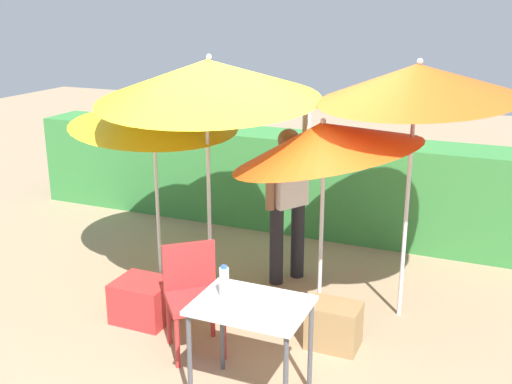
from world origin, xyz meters
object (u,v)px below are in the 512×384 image
at_px(umbrella_yellow, 154,112).
at_px(cooler_box, 143,300).
at_px(chair_plastic, 193,292).
at_px(person_vendor, 288,194).
at_px(crate_cardboard, 334,325).
at_px(folding_table, 251,316).
at_px(umbrella_navy, 417,82).
at_px(bottle_water, 224,282).
at_px(umbrella_orange, 324,139).
at_px(umbrella_rainbow, 208,80).

xyz_separation_m(umbrella_yellow, cooler_box, (0.39, -0.95, -1.55)).
distance_m(umbrella_yellow, chair_plastic, 1.99).
distance_m(person_vendor, crate_cardboard, 1.54).
distance_m(cooler_box, crate_cardboard, 1.74).
bearing_deg(folding_table, cooler_box, 153.18).
bearing_deg(umbrella_navy, person_vendor, 165.68).
relative_size(folding_table, bottle_water, 3.33).
height_order(cooler_box, crate_cardboard, crate_cardboard).
bearing_deg(bottle_water, person_vendor, 97.17).
bearing_deg(bottle_water, umbrella_navy, 59.39).
bearing_deg(umbrella_yellow, cooler_box, -67.58).
bearing_deg(chair_plastic, umbrella_orange, 52.66).
bearing_deg(crate_cardboard, cooler_box, -172.15).
distance_m(umbrella_orange, umbrella_navy, 0.91).
height_order(umbrella_navy, crate_cardboard, umbrella_navy).
bearing_deg(umbrella_orange, crate_cardboard, -60.53).
distance_m(umbrella_orange, umbrella_yellow, 1.82).
bearing_deg(umbrella_navy, bottle_water, -120.61).
distance_m(folding_table, bottle_water, 0.30).
distance_m(umbrella_yellow, person_vendor, 1.56).
height_order(umbrella_orange, person_vendor, umbrella_orange).
relative_size(person_vendor, folding_table, 2.35).
relative_size(cooler_box, crate_cardboard, 1.17).
bearing_deg(person_vendor, umbrella_rainbow, -130.82).
distance_m(person_vendor, cooler_box, 1.76).
height_order(umbrella_yellow, crate_cardboard, umbrella_yellow).
xyz_separation_m(chair_plastic, folding_table, (0.72, -0.46, 0.16)).
bearing_deg(umbrella_navy, chair_plastic, -140.51).
bearing_deg(folding_table, umbrella_yellow, 137.01).
relative_size(person_vendor, crate_cardboard, 4.37).
distance_m(umbrella_rainbow, cooler_box, 2.08).
relative_size(umbrella_navy, bottle_water, 10.00).
bearing_deg(crate_cardboard, umbrella_orange, 119.47).
distance_m(umbrella_rainbow, umbrella_yellow, 0.88).
xyz_separation_m(cooler_box, crate_cardboard, (1.72, 0.24, 0.00)).
bearing_deg(chair_plastic, cooler_box, 160.35).
height_order(umbrella_rainbow, folding_table, umbrella_rainbow).
bearing_deg(umbrella_navy, umbrella_orange, -162.95).
bearing_deg(folding_table, crate_cardboard, 69.45).
relative_size(umbrella_orange, chair_plastic, 2.22).
distance_m(cooler_box, bottle_water, 1.50).
height_order(umbrella_yellow, cooler_box, umbrella_yellow).
xyz_separation_m(umbrella_orange, bottle_water, (-0.26, -1.45, -0.76)).
bearing_deg(folding_table, umbrella_orange, 88.27).
bearing_deg(cooler_box, umbrella_orange, 28.74).
bearing_deg(bottle_water, crate_cardboard, 57.91).
distance_m(umbrella_yellow, bottle_water, 2.39).
relative_size(umbrella_yellow, umbrella_navy, 0.83).
bearing_deg(person_vendor, chair_plastic, -99.37).
xyz_separation_m(umbrella_navy, folding_table, (-0.77, -1.69, -1.47)).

